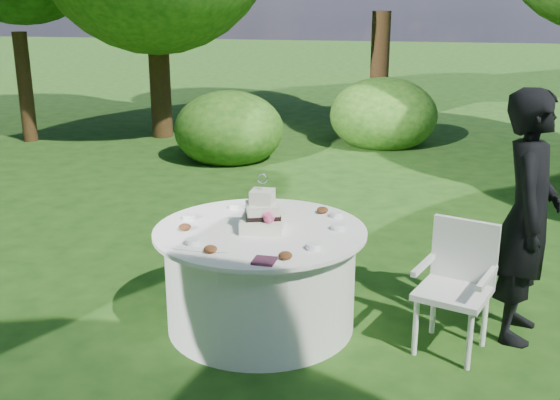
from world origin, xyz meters
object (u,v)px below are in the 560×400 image
object	(u,v)px
cake	(263,215)
chair	(458,278)
napkins	(264,261)
guest	(528,217)
table	(261,277)

from	to	relation	value
cake	chair	distance (m)	1.44
napkins	cake	world-z (taller)	cake
guest	chair	size ratio (longest dim) A/B	1.99
table	cake	size ratio (longest dim) A/B	3.70
table	napkins	bearing A→B (deg)	-72.17
napkins	table	distance (m)	0.76
table	chair	distance (m)	1.42
napkins	chair	xyz separation A→B (m)	(1.22, 0.64, -0.26)
guest	table	xyz separation A→B (m)	(-1.87, -0.32, -0.52)
cake	napkins	bearing A→B (deg)	-73.90
napkins	table	world-z (taller)	napkins
napkins	guest	xyz separation A→B (m)	(1.67, 0.93, 0.13)
cake	guest	bearing A→B (deg)	10.30
napkins	chair	world-z (taller)	chair
chair	napkins	bearing A→B (deg)	-152.38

